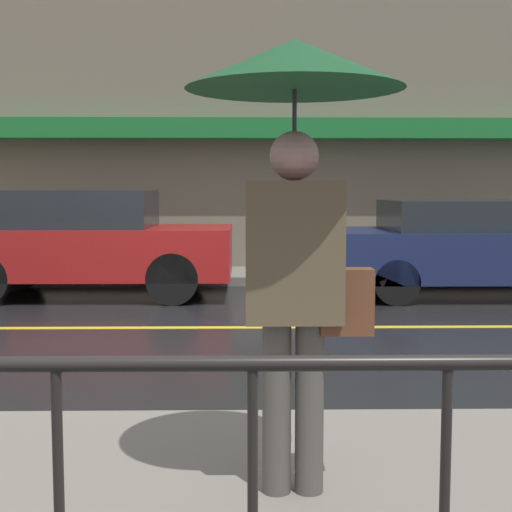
# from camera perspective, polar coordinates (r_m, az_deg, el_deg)

# --- Properties ---
(ground_plane) EXTENTS (80.00, 80.00, 0.00)m
(ground_plane) POSITION_cam_1_polar(r_m,az_deg,el_deg) (8.02, -5.41, -5.74)
(ground_plane) COLOR black
(sidewalk_far) EXTENTS (28.00, 1.62, 0.14)m
(sidewalk_far) POSITION_cam_1_polar(r_m,az_deg,el_deg) (12.20, -3.86, -1.59)
(sidewalk_far) COLOR slate
(sidewalk_far) RESTS_ON ground_plane
(lane_marking) EXTENTS (25.20, 0.12, 0.01)m
(lane_marking) POSITION_cam_1_polar(r_m,az_deg,el_deg) (8.02, -5.41, -5.71)
(lane_marking) COLOR gold
(lane_marking) RESTS_ON ground_plane
(building_storefront) EXTENTS (28.00, 0.85, 6.85)m
(building_storefront) POSITION_cam_1_polar(r_m,az_deg,el_deg) (13.18, -3.74, 13.37)
(building_storefront) COLOR #706656
(building_storefront) RESTS_ON ground_plane
(pedestrian) EXTENTS (0.97, 0.97, 2.05)m
(pedestrian) POSITION_cam_1_polar(r_m,az_deg,el_deg) (3.20, 3.20, 8.78)
(pedestrian) COLOR #4C4742
(pedestrian) RESTS_ON sidewalk_near
(car_red) EXTENTS (4.04, 1.82, 1.53)m
(car_red) POSITION_cam_1_polar(r_m,az_deg,el_deg) (10.52, -13.31, 1.09)
(car_red) COLOR maroon
(car_red) RESTS_ON ground_plane
(car_navy) EXTENTS (4.67, 1.94, 1.38)m
(car_navy) POSITION_cam_1_polar(r_m,az_deg,el_deg) (10.84, 17.51, 0.76)
(car_navy) COLOR #19234C
(car_navy) RESTS_ON ground_plane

